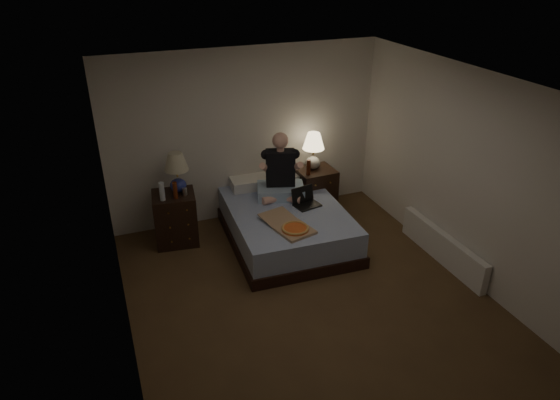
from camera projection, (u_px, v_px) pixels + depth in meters
name	position (u px, v px, depth m)	size (l,w,h in m)	color
floor	(308.00, 297.00, 5.85)	(4.00, 4.50, 0.00)	brown
ceiling	(315.00, 85.00, 4.71)	(4.00, 4.50, 0.00)	white
wall_back	(246.00, 135.00, 7.15)	(4.00, 2.50, 0.00)	silver
wall_front	(447.00, 343.00, 3.41)	(4.00, 2.50, 0.00)	silver
wall_left	(115.00, 238.00, 4.63)	(4.50, 2.50, 0.00)	silver
wall_right	(464.00, 174.00, 5.93)	(4.50, 2.50, 0.00)	silver
bed	(286.00, 224.00, 6.89)	(1.49, 1.99, 0.50)	#5E79BC
nightstand_left	(176.00, 218.00, 6.79)	(0.56, 0.50, 0.73)	black
nightstand_right	(315.00, 191.00, 7.57)	(0.54, 0.49, 0.71)	black
lamp_left	(177.00, 173.00, 6.57)	(0.32, 0.32, 0.56)	navy
lamp_right	(313.00, 151.00, 7.31)	(0.32, 0.32, 0.56)	gray
water_bottle	(162.00, 191.00, 6.42)	(0.07, 0.07, 0.25)	silver
soda_can	(185.00, 192.00, 6.59)	(0.07, 0.07, 0.10)	beige
beer_bottle_left	(175.00, 190.00, 6.48)	(0.06, 0.06, 0.23)	#5E230D
beer_bottle_right	(309.00, 167.00, 7.20)	(0.06, 0.06, 0.23)	#4E1B0B
person	(281.00, 166.00, 6.88)	(0.66, 0.52, 0.93)	black
laptop	(308.00, 198.00, 6.77)	(0.34, 0.28, 0.24)	black
pizza_box	(295.00, 229.00, 6.19)	(0.40, 0.76, 0.08)	tan
radiator	(442.00, 247.00, 6.44)	(0.10, 1.60, 0.40)	silver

